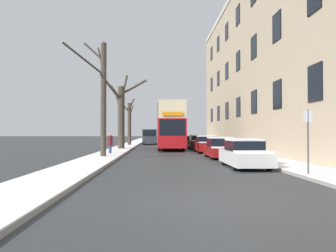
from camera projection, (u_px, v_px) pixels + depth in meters
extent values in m
plane|color=#303335|center=(214.00, 199.00, 8.30)|extent=(320.00, 320.00, 0.00)
cube|color=gray|center=(137.00, 142.00, 61.09)|extent=(2.30, 130.00, 0.13)
cube|color=white|center=(137.00, 141.00, 61.09)|extent=(2.28, 130.00, 0.03)
cube|color=gray|center=(191.00, 141.00, 61.43)|extent=(2.30, 130.00, 0.13)
cube|color=white|center=(191.00, 141.00, 61.43)|extent=(2.28, 130.00, 0.03)
cube|color=tan|center=(286.00, 65.00, 30.83)|extent=(9.00, 39.39, 16.23)
cube|color=black|center=(315.00, 83.00, 15.75)|extent=(0.08, 1.40, 1.80)
cube|color=black|center=(277.00, 95.00, 20.70)|extent=(0.08, 1.40, 1.80)
cube|color=black|center=(254.00, 102.00, 25.64)|extent=(0.08, 1.40, 1.80)
cube|color=black|center=(238.00, 107.00, 30.59)|extent=(0.08, 1.40, 1.80)
cube|color=black|center=(227.00, 111.00, 35.54)|extent=(0.08, 1.40, 1.80)
cube|color=black|center=(218.00, 113.00, 40.49)|extent=(0.08, 1.40, 1.80)
cube|color=black|center=(212.00, 115.00, 45.44)|extent=(0.08, 1.40, 1.80)
cube|color=black|center=(277.00, 27.00, 20.79)|extent=(0.08, 1.40, 1.80)
cube|color=black|center=(254.00, 47.00, 25.73)|extent=(0.08, 1.40, 1.80)
cube|color=black|center=(238.00, 61.00, 30.68)|extent=(0.08, 1.40, 1.80)
cube|color=black|center=(227.00, 71.00, 35.63)|extent=(0.08, 1.40, 1.80)
cube|color=black|center=(218.00, 79.00, 40.58)|extent=(0.08, 1.40, 1.80)
cube|color=black|center=(212.00, 84.00, 45.53)|extent=(0.08, 1.40, 1.80)
cube|color=black|center=(238.00, 15.00, 30.77)|extent=(0.08, 1.40, 1.80)
cube|color=black|center=(227.00, 32.00, 35.72)|extent=(0.08, 1.40, 1.80)
cube|color=black|center=(218.00, 44.00, 40.67)|extent=(0.08, 1.40, 1.80)
cube|color=black|center=(212.00, 54.00, 45.62)|extent=(0.08, 1.40, 1.80)
cylinder|color=#423A30|center=(104.00, 101.00, 21.54)|extent=(0.37, 0.37, 7.63)
cylinder|color=#423A30|center=(94.00, 52.00, 21.68)|extent=(1.42, 0.32, 1.30)
cylinder|color=#423A30|center=(101.00, 60.00, 21.97)|extent=(0.68, 0.93, 1.88)
cylinder|color=#423A30|center=(84.00, 59.00, 20.73)|extent=(2.35, 1.80, 1.78)
cylinder|color=#423A30|center=(104.00, 58.00, 22.44)|extent=(0.42, 1.81, 2.69)
cylinder|color=#423A30|center=(121.00, 118.00, 32.13)|extent=(0.65, 0.65, 6.25)
cylinder|color=#423A30|center=(116.00, 93.00, 32.66)|extent=(1.43, 1.27, 1.69)
cylinder|color=#423A30|center=(134.00, 87.00, 32.50)|extent=(2.59, 0.78, 1.65)
cylinder|color=#423A30|center=(124.00, 87.00, 32.97)|extent=(0.68, 1.78, 2.78)
cylinder|color=#423A30|center=(119.00, 105.00, 32.53)|extent=(0.83, 1.05, 1.90)
cylinder|color=#423A30|center=(111.00, 88.00, 31.25)|extent=(2.02, 2.09, 2.50)
cylinder|color=#423A30|center=(129.00, 125.00, 41.95)|extent=(0.45, 0.45, 5.52)
cylinder|color=#423A30|center=(131.00, 111.00, 42.81)|extent=(0.53, 1.77, 1.70)
cylinder|color=#423A30|center=(125.00, 107.00, 41.58)|extent=(1.35, 1.00, 1.47)
cylinder|color=#423A30|center=(129.00, 110.00, 42.51)|extent=(0.44, 1.20, 1.49)
cylinder|color=#423A30|center=(132.00, 104.00, 41.25)|extent=(0.86, 1.68, 1.26)
cube|color=red|center=(170.00, 133.00, 33.71)|extent=(2.51, 11.06, 2.63)
cube|color=beige|center=(170.00, 113.00, 33.75)|extent=(2.46, 10.84, 1.53)
cube|color=beige|center=(170.00, 105.00, 33.77)|extent=(2.46, 10.84, 0.12)
cube|color=black|center=(170.00, 128.00, 33.72)|extent=(2.54, 9.73, 1.37)
cube|color=black|center=(170.00, 112.00, 33.75)|extent=(2.54, 9.73, 1.16)
cube|color=black|center=(172.00, 127.00, 28.21)|extent=(2.26, 0.06, 1.43)
cube|color=orange|center=(172.00, 114.00, 28.23)|extent=(1.76, 0.05, 0.32)
cylinder|color=black|center=(160.00, 145.00, 30.33)|extent=(0.30, 1.03, 1.03)
cylinder|color=black|center=(183.00, 145.00, 30.41)|extent=(0.30, 1.03, 1.03)
cylinder|color=black|center=(159.00, 143.00, 36.74)|extent=(0.30, 1.03, 1.03)
cylinder|color=black|center=(178.00, 143.00, 36.82)|extent=(0.30, 1.03, 1.03)
cube|color=silver|center=(245.00, 158.00, 15.92)|extent=(1.75, 4.11, 0.63)
cube|color=black|center=(244.00, 146.00, 16.10)|extent=(1.51, 2.06, 0.50)
cube|color=white|center=(244.00, 140.00, 16.11)|extent=(1.47, 1.95, 0.10)
cube|color=white|center=(254.00, 152.00, 14.47)|extent=(1.58, 1.07, 0.08)
cylinder|color=black|center=(235.00, 163.00, 14.66)|extent=(0.20, 0.67, 0.67)
cylinder|color=black|center=(269.00, 163.00, 14.71)|extent=(0.20, 0.67, 0.67)
cylinder|color=black|center=(224.00, 159.00, 17.13)|extent=(0.20, 0.67, 0.67)
cylinder|color=black|center=(253.00, 159.00, 17.18)|extent=(0.20, 0.67, 0.67)
cube|color=maroon|center=(221.00, 151.00, 21.92)|extent=(1.78, 4.12, 0.57)
cube|color=black|center=(220.00, 143.00, 22.10)|extent=(1.53, 2.06, 0.58)
cube|color=white|center=(220.00, 138.00, 22.10)|extent=(1.50, 1.96, 0.08)
cube|color=white|center=(225.00, 148.00, 20.47)|extent=(1.60, 1.08, 0.07)
cylinder|color=black|center=(212.00, 154.00, 20.66)|extent=(0.20, 0.67, 0.67)
cylinder|color=black|center=(237.00, 154.00, 20.71)|extent=(0.20, 0.67, 0.67)
cylinder|color=black|center=(206.00, 152.00, 23.13)|extent=(0.20, 0.67, 0.67)
cylinder|color=black|center=(228.00, 152.00, 23.18)|extent=(0.20, 0.67, 0.67)
cube|color=maroon|center=(207.00, 146.00, 28.12)|extent=(1.83, 4.01, 0.70)
cube|color=black|center=(206.00, 139.00, 28.29)|extent=(1.58, 2.00, 0.50)
cube|color=white|center=(206.00, 136.00, 28.30)|extent=(1.54, 1.90, 0.10)
cube|color=white|center=(209.00, 142.00, 26.71)|extent=(1.65, 1.05, 0.08)
cylinder|color=black|center=(199.00, 150.00, 26.89)|extent=(0.20, 0.63, 0.63)
cylinder|color=black|center=(219.00, 150.00, 26.94)|extent=(0.20, 0.63, 0.63)
cylinder|color=black|center=(196.00, 148.00, 29.29)|extent=(0.20, 0.63, 0.63)
cylinder|color=black|center=(214.00, 148.00, 29.34)|extent=(0.20, 0.63, 0.63)
cube|color=black|center=(198.00, 144.00, 33.76)|extent=(1.84, 4.00, 0.71)
cube|color=black|center=(198.00, 138.00, 33.93)|extent=(1.58, 2.00, 0.50)
cube|color=white|center=(198.00, 135.00, 33.94)|extent=(1.54, 1.90, 0.08)
cube|color=white|center=(200.00, 141.00, 32.35)|extent=(1.65, 1.04, 0.06)
cylinder|color=black|center=(192.00, 147.00, 32.53)|extent=(0.20, 0.63, 0.63)
cylinder|color=black|center=(208.00, 147.00, 32.58)|extent=(0.20, 0.63, 0.63)
cylinder|color=black|center=(189.00, 146.00, 34.92)|extent=(0.20, 0.63, 0.63)
cylinder|color=black|center=(204.00, 146.00, 34.98)|extent=(0.20, 0.63, 0.63)
cube|color=#474C56|center=(193.00, 143.00, 39.03)|extent=(1.73, 4.37, 0.61)
cube|color=black|center=(193.00, 138.00, 39.22)|extent=(1.49, 2.19, 0.52)
cube|color=white|center=(193.00, 136.00, 39.22)|extent=(1.45, 2.08, 0.04)
cube|color=white|center=(194.00, 141.00, 37.49)|extent=(1.55, 1.14, 0.03)
cylinder|color=black|center=(187.00, 145.00, 37.69)|extent=(0.20, 0.66, 0.66)
cylinder|color=black|center=(200.00, 145.00, 37.74)|extent=(0.20, 0.66, 0.66)
cylinder|color=black|center=(185.00, 144.00, 40.31)|extent=(0.20, 0.66, 0.66)
cylinder|color=black|center=(198.00, 144.00, 40.36)|extent=(0.20, 0.66, 0.66)
cube|color=#333842|center=(150.00, 136.00, 48.41)|extent=(2.06, 5.16, 1.98)
cube|color=black|center=(150.00, 133.00, 45.86)|extent=(1.81, 0.06, 0.87)
cylinder|color=black|center=(143.00, 142.00, 46.71)|extent=(0.22, 0.68, 0.68)
cylinder|color=black|center=(156.00, 142.00, 46.77)|extent=(0.22, 0.68, 0.68)
cylinder|color=black|center=(144.00, 142.00, 50.01)|extent=(0.22, 0.68, 0.68)
cylinder|color=black|center=(156.00, 142.00, 50.07)|extent=(0.22, 0.68, 0.68)
cylinder|color=navy|center=(110.00, 150.00, 24.72)|extent=(0.17, 0.17, 0.77)
cylinder|color=navy|center=(110.00, 150.00, 24.57)|extent=(0.17, 0.17, 0.77)
cylinder|color=#59191E|center=(110.00, 140.00, 24.66)|extent=(0.36, 0.36, 0.68)
sphere|color=tan|center=(110.00, 135.00, 24.67)|extent=(0.21, 0.21, 0.21)
cylinder|color=#4C4F54|center=(308.00, 144.00, 12.21)|extent=(0.07, 0.07, 2.56)
cube|color=silver|center=(308.00, 116.00, 12.21)|extent=(0.32, 0.02, 0.44)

